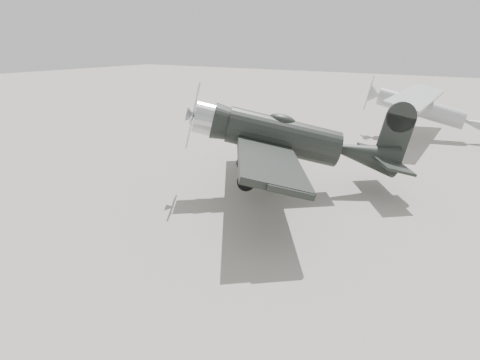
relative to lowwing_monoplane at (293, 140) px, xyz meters
The scene contains 3 objects.
ground 8.19m from the lowwing_monoplane, 87.40° to the right, with size 160.00×160.00×0.00m, color gray.
lowwing_monoplane is the anchor object (origin of this frame).
highwing_monoplane 15.67m from the lowwing_monoplane, 82.08° to the left, with size 8.90×12.53×3.55m.
Camera 1 is at (8.92, -10.29, 6.67)m, focal length 35.00 mm.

